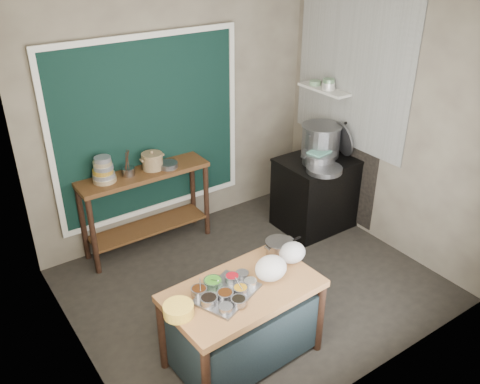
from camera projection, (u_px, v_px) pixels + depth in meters
floor at (253, 286)px, 5.28m from camera, size 3.50×3.00×0.02m
back_wall at (176, 116)px, 5.72m from camera, size 3.50×0.02×2.80m
left_wall at (61, 219)px, 3.74m from camera, size 0.02×3.00×2.80m
right_wall at (385, 124)px, 5.50m from camera, size 0.02×3.00×2.80m
curtain_panel at (149, 128)px, 5.54m from camera, size 2.10×0.02×1.90m
curtain_frame at (150, 128)px, 5.53m from camera, size 2.22×0.03×2.02m
tile_panel at (351, 72)px, 5.68m from camera, size 0.02×1.70×1.70m
soot_patch at (336, 163)px, 6.29m from camera, size 0.01×1.30×1.30m
wall_shelf at (324, 89)px, 5.96m from camera, size 0.22×0.70×0.03m
prep_table at (243, 324)px, 4.23m from camera, size 1.28×0.78×0.75m
back_counter at (147, 210)px, 5.71m from camera, size 1.45×0.40×0.95m
stove_block at (317, 194)px, 6.15m from camera, size 0.90×0.68×0.85m
stove_top at (319, 161)px, 5.95m from camera, size 0.92×0.69×0.03m
condiment_tray at (227, 294)px, 3.97m from camera, size 0.59×0.51×0.02m
condiment_bowls at (224, 290)px, 3.96m from camera, size 0.52×0.43×0.06m
yellow_basin at (178, 310)px, 3.76m from camera, size 0.31×0.31×0.09m
saucepan at (279, 248)px, 4.44m from camera, size 0.26×0.26×0.14m
plastic_bag_a at (271, 268)px, 4.12m from camera, size 0.34×0.32×0.21m
plastic_bag_b at (292, 253)px, 4.33m from camera, size 0.26×0.23×0.18m
bowl_stack at (103, 171)px, 5.24m from camera, size 0.24×0.24×0.27m
utensil_cup at (128, 171)px, 5.39m from camera, size 0.16×0.16×0.09m
ceramic_crock at (152, 162)px, 5.52m from camera, size 0.26×0.26×0.16m
wide_bowl at (168, 165)px, 5.57m from camera, size 0.24×0.24×0.06m
stock_pot at (321, 140)px, 5.96m from camera, size 0.55×0.55×0.38m
pot_lid at (343, 139)px, 5.96m from camera, size 0.20×0.43×0.41m
steamer at (319, 158)px, 5.81m from camera, size 0.49×0.49×0.13m
green_cloth at (319, 152)px, 5.78m from camera, size 0.26×0.22×0.02m
shallow_pan at (324, 169)px, 5.64m from camera, size 0.54×0.54×0.05m
shelf_bowl_stack at (329, 85)px, 5.87m from camera, size 0.16×0.16×0.13m
shelf_bowl_green at (315, 83)px, 6.06m from camera, size 0.17×0.17×0.05m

